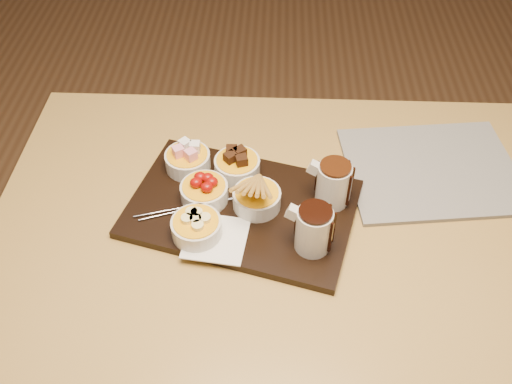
{
  "coord_description": "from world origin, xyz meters",
  "views": [
    {
      "loc": [
        -0.01,
        -0.8,
        1.64
      ],
      "look_at": [
        -0.05,
        0.0,
        0.81
      ],
      "focal_mm": 40.0,
      "sensor_mm": 36.0,
      "label": 1
    }
  ],
  "objects_px": {
    "pitcher_dark_chocolate": "(314,230)",
    "newspaper": "(432,170)",
    "serving_board": "(242,208)",
    "pitcher_milk_chocolate": "(333,185)",
    "dining_table": "(277,242)",
    "bowl_strawberries": "(204,193)"
  },
  "relations": [
    {
      "from": "pitcher_milk_chocolate",
      "to": "pitcher_dark_chocolate",
      "type": "bearing_deg",
      "value": -94.4
    },
    {
      "from": "dining_table",
      "to": "pitcher_dark_chocolate",
      "type": "height_order",
      "value": "pitcher_dark_chocolate"
    },
    {
      "from": "dining_table",
      "to": "pitcher_dark_chocolate",
      "type": "distance_m",
      "value": 0.2
    },
    {
      "from": "pitcher_dark_chocolate",
      "to": "newspaper",
      "type": "distance_m",
      "value": 0.37
    },
    {
      "from": "pitcher_dark_chocolate",
      "to": "dining_table",
      "type": "bearing_deg",
      "value": 138.98
    },
    {
      "from": "serving_board",
      "to": "bowl_strawberries",
      "type": "height_order",
      "value": "bowl_strawberries"
    },
    {
      "from": "pitcher_milk_chocolate",
      "to": "serving_board",
      "type": "bearing_deg",
      "value": -158.2
    },
    {
      "from": "serving_board",
      "to": "bowl_strawberries",
      "type": "relative_size",
      "value": 4.6
    },
    {
      "from": "dining_table",
      "to": "pitcher_dark_chocolate",
      "type": "bearing_deg",
      "value": -56.21
    },
    {
      "from": "bowl_strawberries",
      "to": "pitcher_milk_chocolate",
      "type": "distance_m",
      "value": 0.27
    },
    {
      "from": "pitcher_dark_chocolate",
      "to": "newspaper",
      "type": "bearing_deg",
      "value": 56.01
    },
    {
      "from": "dining_table",
      "to": "pitcher_milk_chocolate",
      "type": "xyz_separation_m",
      "value": [
        0.11,
        0.02,
        0.16
      ]
    },
    {
      "from": "bowl_strawberries",
      "to": "pitcher_milk_chocolate",
      "type": "height_order",
      "value": "pitcher_milk_chocolate"
    },
    {
      "from": "dining_table",
      "to": "bowl_strawberries",
      "type": "xyz_separation_m",
      "value": [
        -0.15,
        0.02,
        0.14
      ]
    },
    {
      "from": "pitcher_milk_chocolate",
      "to": "newspaper",
      "type": "relative_size",
      "value": 0.25
    },
    {
      "from": "bowl_strawberries",
      "to": "serving_board",
      "type": "bearing_deg",
      "value": -11.62
    },
    {
      "from": "dining_table",
      "to": "pitcher_milk_chocolate",
      "type": "relative_size",
      "value": 12.57
    },
    {
      "from": "bowl_strawberries",
      "to": "newspaper",
      "type": "relative_size",
      "value": 0.27
    },
    {
      "from": "serving_board",
      "to": "newspaper",
      "type": "height_order",
      "value": "serving_board"
    },
    {
      "from": "serving_board",
      "to": "pitcher_dark_chocolate",
      "type": "xyz_separation_m",
      "value": [
        0.14,
        -0.1,
        0.06
      ]
    },
    {
      "from": "serving_board",
      "to": "pitcher_milk_chocolate",
      "type": "relative_size",
      "value": 4.82
    },
    {
      "from": "bowl_strawberries",
      "to": "newspaper",
      "type": "distance_m",
      "value": 0.51
    }
  ]
}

